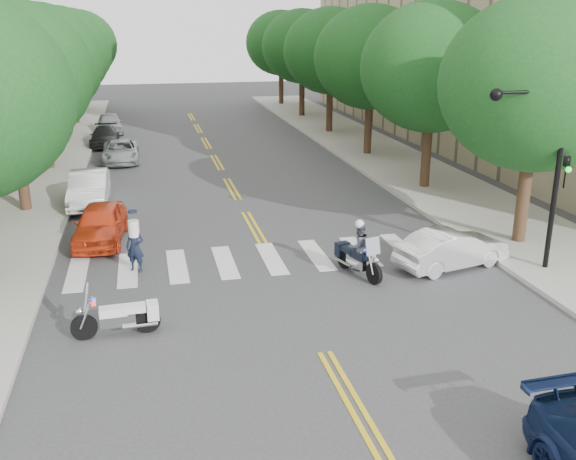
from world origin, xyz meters
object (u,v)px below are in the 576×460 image
object	(u,v)px
motorcycle_police	(358,250)
officer_standing	(135,247)
motorcycle_parked	(124,317)
convertible	(452,249)

from	to	relation	value
motorcycle_police	officer_standing	bearing A→B (deg)	-31.85
motorcycle_police	motorcycle_parked	size ratio (longest dim) A/B	0.99
motorcycle_police	convertible	xyz separation A→B (m)	(3.14, -0.05, -0.18)
officer_standing	convertible	world-z (taller)	officer_standing
motorcycle_police	convertible	size ratio (longest dim) A/B	0.57
motorcycle_parked	officer_standing	bearing A→B (deg)	-7.09
officer_standing	motorcycle_police	bearing A→B (deg)	9.96
motorcycle_police	motorcycle_parked	world-z (taller)	motorcycle_police
motorcycle_parked	convertible	distance (m)	10.43
motorcycle_parked	officer_standing	size ratio (longest dim) A/B	1.37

